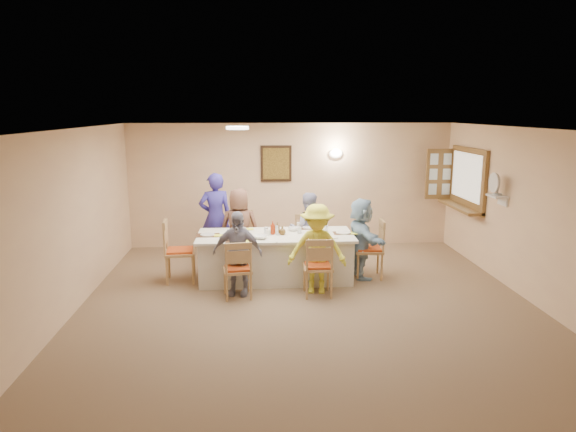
{
  "coord_description": "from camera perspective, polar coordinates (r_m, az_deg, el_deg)",
  "views": [
    {
      "loc": [
        -0.75,
        -6.79,
        2.74
      ],
      "look_at": [
        -0.2,
        1.4,
        1.05
      ],
      "focal_mm": 32.0,
      "sensor_mm": 36.0,
      "label": 1
    }
  ],
  "objects": [
    {
      "name": "shutter_door",
      "position": [
        10.69,
        16.49,
        4.5
      ],
      "size": [
        0.55,
        0.04,
        1.0
      ],
      "primitive_type": "cube",
      "color": "brown",
      "rests_on": "room_walls"
    },
    {
      "name": "fan_shelf",
      "position": [
        8.85,
        22.23,
        2.06
      ],
      "size": [
        0.22,
        0.36,
        0.03
      ],
      "primitive_type": "cube",
      "color": "white",
      "rests_on": "room_walls"
    },
    {
      "name": "room_walls",
      "position": [
        6.94,
        2.43,
        1.45
      ],
      "size": [
        7.0,
        7.0,
        7.0
      ],
      "color": "#DBB18E",
      "rests_on": "ground"
    },
    {
      "name": "teacup_a",
      "position": [
        8.02,
        -6.83,
        -2.39
      ],
      "size": [
        0.13,
        0.13,
        0.09
      ],
      "primitive_type": "imported",
      "rotation": [
        0.0,
        0.0,
        -0.02
      ],
      "color": "white",
      "rests_on": "dining_table"
    },
    {
      "name": "placemat_br",
      "position": [
        8.82,
        2.37,
        -1.32
      ],
      "size": [
        0.35,
        0.26,
        0.01
      ],
      "primitive_type": "cube",
      "color": "#472B19",
      "rests_on": "dining_table"
    },
    {
      "name": "plate_fl",
      "position": [
        7.96,
        -5.61,
        -2.73
      ],
      "size": [
        0.26,
        0.26,
        0.02
      ],
      "primitive_type": "cylinder",
      "color": "white",
      "rests_on": "dining_table"
    },
    {
      "name": "hatch_sill",
      "position": [
        10.11,
        18.54,
        0.98
      ],
      "size": [
        0.3,
        1.5,
        0.05
      ],
      "primitive_type": "cube",
      "color": "brown",
      "rests_on": "room_walls"
    },
    {
      "name": "condiment_malt",
      "position": [
        8.33,
        -0.63,
        -1.61
      ],
      "size": [
        0.17,
        0.17,
        0.14
      ],
      "primitive_type": "imported",
      "rotation": [
        0.0,
        0.0,
        0.26
      ],
      "color": "brown",
      "rests_on": "dining_table"
    },
    {
      "name": "bowl_a",
      "position": [
        8.09,
        -3.07,
        -2.35
      ],
      "size": [
        0.33,
        0.33,
        0.05
      ],
      "primitive_type": "imported",
      "rotation": [
        0.0,
        0.0,
        -0.28
      ],
      "color": "white",
      "rests_on": "dining_table"
    },
    {
      "name": "placemat_bl",
      "position": [
        8.77,
        -5.45,
        -1.44
      ],
      "size": [
        0.33,
        0.24,
        0.01
      ],
      "primitive_type": "cube",
      "color": "#472B19",
      "rests_on": "dining_table"
    },
    {
      "name": "plate_le",
      "position": [
        8.39,
        -8.94,
        -2.06
      ],
      "size": [
        0.23,
        0.23,
        0.01
      ],
      "primitive_type": "cylinder",
      "color": "white",
      "rests_on": "dining_table"
    },
    {
      "name": "chair_front_left",
      "position": [
        7.68,
        -5.64,
        -5.8
      ],
      "size": [
        0.48,
        0.48,
        0.89
      ],
      "primitive_type": null,
      "rotation": [
        0.0,
        0.0,
        3.27
      ],
      "color": "tan",
      "rests_on": "ground"
    },
    {
      "name": "chair_front_right",
      "position": [
        7.73,
        3.33,
        -5.53
      ],
      "size": [
        0.44,
        0.44,
        0.92
      ],
      "primitive_type": null,
      "rotation": [
        0.0,
        0.0,
        3.14
      ],
      "color": "tan",
      "rests_on": "ground"
    },
    {
      "name": "chair_back_left",
      "position": [
        9.21,
        -5.36,
        -2.52
      ],
      "size": [
        0.52,
        0.52,
        0.99
      ],
      "primitive_type": null,
      "rotation": [
        0.0,
        0.0,
        -0.11
      ],
      "color": "tan",
      "rests_on": "ground"
    },
    {
      "name": "placemat_le",
      "position": [
        8.4,
        -8.94,
        -2.13
      ],
      "size": [
        0.38,
        0.28,
        0.01
      ],
      "primitive_type": "cube",
      "color": "#472B19",
      "rests_on": "dining_table"
    },
    {
      "name": "ceiling_light",
      "position": [
        8.29,
        -5.65,
        9.72
      ],
      "size": [
        0.36,
        0.36,
        0.05
      ],
      "primitive_type": "cylinder",
      "color": "white",
      "rests_on": "room_walls"
    },
    {
      "name": "napkin_re",
      "position": [
        8.47,
        7.43,
        -1.91
      ],
      "size": [
        0.14,
        0.14,
        0.01
      ],
      "primitive_type": "cube",
      "color": "#F6FF35",
      "rests_on": "dining_table"
    },
    {
      "name": "diner_front_left",
      "position": [
        7.74,
        -5.64,
        -4.13
      ],
      "size": [
        0.88,
        0.6,
        1.29
      ],
      "primitive_type": "imported",
      "rotation": [
        0.0,
        0.0,
        -0.2
      ],
      "color": "#9291A5",
      "rests_on": "ground"
    },
    {
      "name": "serving_hatch",
      "position": [
        10.08,
        19.36,
        3.92
      ],
      "size": [
        0.06,
        1.5,
        1.15
      ],
      "primitive_type": "cube",
      "color": "brown",
      "rests_on": "room_walls"
    },
    {
      "name": "desk_fan",
      "position": [
        8.81,
        22.13,
        3.02
      ],
      "size": [
        0.3,
        0.3,
        0.28
      ],
      "primitive_type": null,
      "color": "#A5A5A8",
      "rests_on": "fan_shelf"
    },
    {
      "name": "diner_front_right",
      "position": [
        7.78,
        3.24,
        -3.68
      ],
      "size": [
        1.04,
        0.77,
        1.38
      ],
      "primitive_type": "imported",
      "rotation": [
        0.0,
        0.0,
        -0.15
      ],
      "color": "#F7F63F",
      "rests_on": "ground"
    },
    {
      "name": "plate_bl",
      "position": [
        8.77,
        -5.45,
        -1.37
      ],
      "size": [
        0.23,
        0.23,
        0.01
      ],
      "primitive_type": "cylinder",
      "color": "white",
      "rests_on": "dining_table"
    },
    {
      "name": "diner_back_right",
      "position": [
        9.09,
        2.19,
        -1.54
      ],
      "size": [
        0.69,
        0.55,
        1.34
      ],
      "primitive_type": "imported",
      "rotation": [
        0.0,
        0.0,
        3.11
      ],
      "color": "#9192B9",
      "rests_on": "ground"
    },
    {
      "name": "teacup_b",
      "position": [
        8.91,
        1.23,
        -0.95
      ],
      "size": [
        0.15,
        0.15,
        0.08
      ],
      "primitive_type": "imported",
      "rotation": [
        0.0,
        0.0,
        0.42
      ],
      "color": "white",
      "rests_on": "dining_table"
    },
    {
      "name": "napkin_fl",
      "position": [
        7.9,
        -4.31,
        -2.83
      ],
      "size": [
        0.14,
        0.14,
        0.01
      ],
      "primitive_type": "cube",
      "color": "#F6FF35",
      "rests_on": "dining_table"
    },
    {
      "name": "napkin_bl",
      "position": [
        8.72,
        -4.28,
        -1.45
      ],
      "size": [
        0.13,
        0.13,
        0.01
      ],
      "primitive_type": "cube",
      "color": "#F6FF35",
      "rests_on": "dining_table"
    },
    {
      "name": "wall_sconce",
      "position": [
        10.39,
        5.34,
        6.95
      ],
      "size": [
        0.26,
        0.09,
        0.18
      ],
      "primitive_type": "ellipsoid",
      "color": "white",
      "rests_on": "room_walls"
    },
    {
      "name": "napkin_fr",
      "position": [
        7.98,
        4.34,
        -2.68
      ],
      "size": [
        0.15,
        0.15,
        0.01
      ],
      "primitive_type": "cube",
      "color": "#F6FF35",
      "rests_on": "dining_table"
    },
    {
      "name": "plate_br",
      "position": [
        8.82,
        2.37,
        -1.26
      ],
      "size": [
        0.23,
        0.23,
        0.01
      ],
      "primitive_type": "cylinder",
      "color": "white",
      "rests_on": "dining_table"
    },
    {
      "name": "chair_right_end",
      "position": [
        8.64,
        8.94,
        -3.59
      ],
      "size": [
        0.51,
        0.51,
        0.98
      ],
      "primitive_type": null,
      "rotation": [
        0.0,
        0.0,
        -1.65
      ],
      "color": "tan",
      "rests_on": "ground"
    },
    {
      "name": "napkin_le",
      "position": [
        8.33,
        -7.73,
        -2.15
      ],
      "size": [
        0.14,
        0.14,
        0.01
      ],
      "primitive_type": "cube",
      "color": "#F6FF35",
      "rests_on": "dining_table"
    },
    {
      "name": "placemat_fl",
      "position": [
        7.96,
        -5.6,
        -2.8
      ],
      "size": [
        0.37,
        0.28,
        0.01
      ],
      "primitive_type": "cube",
      "color": "#472B19",
      "rests_on": "dining_table"
    },
    {
      "name": "bowl_b",
      "position": [
        8.62,
        0.6,
        -1.45
      ],
      "size": [
        0.32,
        0.32,
        0.06
      ],
      "primitive_type": "imported",
      "rotation": [
        0.0,
        0.0,
        -0.4
      ],
      "color": "white",
      "rests_on": "dining_table"
    },
    {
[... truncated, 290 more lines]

